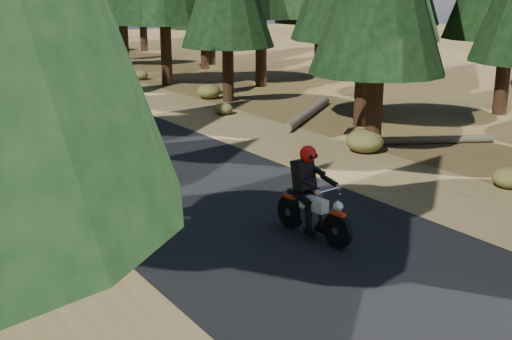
{
  "coord_description": "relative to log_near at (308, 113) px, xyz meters",
  "views": [
    {
      "loc": [
        -6.81,
        -8.72,
        4.62
      ],
      "look_at": [
        0.0,
        1.5,
        1.1
      ],
      "focal_mm": 45.0,
      "sensor_mm": 36.0,
      "label": 1
    }
  ],
  "objects": [
    {
      "name": "road",
      "position": [
        -7.64,
        -4.51,
        -0.15
      ],
      "size": [
        6.0,
        100.0,
        0.01
      ],
      "primitive_type": "cube",
      "color": "black",
      "rests_on": "ground"
    },
    {
      "name": "log_far",
      "position": [
        0.61,
        -5.36,
        -0.04
      ],
      "size": [
        3.48,
        2.03,
        0.24
      ],
      "primitive_type": "cylinder",
      "rotation": [
        0.0,
        1.57,
        -0.5
      ],
      "color": "#4C4233",
      "rests_on": "ground"
    },
    {
      "name": "understory_shrubs",
      "position": [
        -6.6,
        -1.79,
        0.11
      ],
      "size": [
        13.91,
        31.19,
        0.65
      ],
      "color": "#474C1E",
      "rests_on": "ground"
    },
    {
      "name": "shoulder_r",
      "position": [
        -3.04,
        -4.51,
        -0.16
      ],
      "size": [
        3.2,
        100.0,
        0.01
      ],
      "primitive_type": "cube",
      "color": "brown",
      "rests_on": "ground"
    },
    {
      "name": "log_near",
      "position": [
        0.0,
        0.0,
        0.0
      ],
      "size": [
        4.67,
        3.7,
        0.32
      ],
      "primitive_type": "cylinder",
      "rotation": [
        0.0,
        1.57,
        0.66
      ],
      "color": "#4C4233",
      "rests_on": "ground"
    },
    {
      "name": "ground",
      "position": [
        -7.64,
        -9.51,
        -0.16
      ],
      "size": [
        120.0,
        120.0,
        0.0
      ],
      "primitive_type": "plane",
      "color": "#4A331A",
      "rests_on": "ground"
    },
    {
      "name": "rider_lead",
      "position": [
        -7.23,
        -9.33,
        0.44
      ],
      "size": [
        0.77,
        2.03,
        1.77
      ],
      "rotation": [
        0.0,
        0.0,
        3.23
      ],
      "color": "silver",
      "rests_on": "road"
    },
    {
      "name": "rider_follow",
      "position": [
        -9.29,
        -2.14,
        0.41
      ],
      "size": [
        0.87,
        1.97,
        1.7
      ],
      "rotation": [
        0.0,
        0.0,
        3.3
      ],
      "color": "#A10D0A",
      "rests_on": "road"
    }
  ]
}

